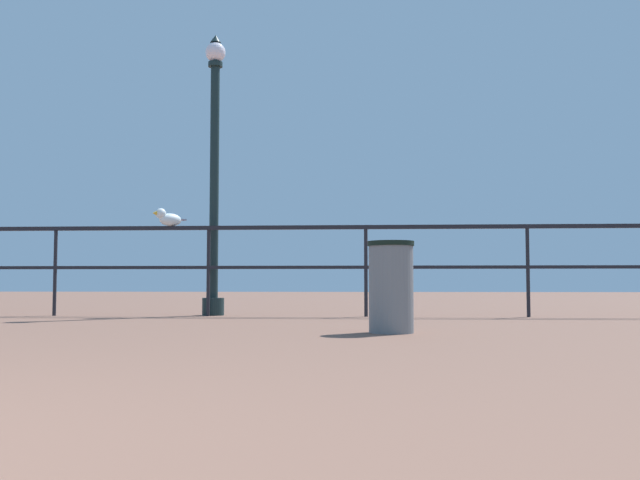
{
  "coord_description": "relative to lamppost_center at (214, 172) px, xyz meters",
  "views": [
    {
      "loc": [
        1.92,
        -0.87,
        0.42
      ],
      "look_at": [
        1.42,
        7.22,
        0.91
      ],
      "focal_mm": 39.33,
      "sensor_mm": 36.0,
      "label": 1
    }
  ],
  "objects": [
    {
      "name": "pier_railing",
      "position": [
        -0.02,
        -0.22,
        -1.01
      ],
      "size": [
        23.46,
        0.05,
        1.12
      ],
      "color": "black",
      "rests_on": "ground_plane"
    },
    {
      "name": "seagull_on_rail",
      "position": [
        -0.52,
        -0.23,
        -0.62
      ],
      "size": [
        0.38,
        0.35,
        0.22
      ],
      "color": "white",
      "rests_on": "pier_railing"
    },
    {
      "name": "trash_bin",
      "position": [
        2.13,
        -2.97,
        -1.45
      ],
      "size": [
        0.39,
        0.39,
        0.76
      ],
      "color": "slate",
      "rests_on": "ground_plane"
    },
    {
      "name": "lamppost_center",
      "position": [
        0.0,
        0.0,
        0.0
      ],
      "size": [
        0.28,
        0.28,
        3.62
      ],
      "color": "#172829",
      "rests_on": "ground_plane"
    }
  ]
}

